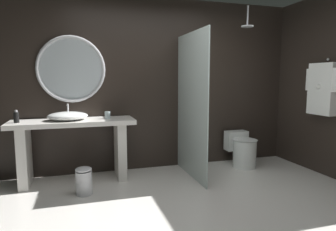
# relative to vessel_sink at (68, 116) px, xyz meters

# --- Properties ---
(ground_plane) EXTENTS (5.76, 5.76, 0.00)m
(ground_plane) POSITION_rel_vessel_sink_xyz_m (1.24, -1.55, -0.90)
(ground_plane) COLOR silver
(back_wall_panel) EXTENTS (4.80, 0.10, 2.60)m
(back_wall_panel) POSITION_rel_vessel_sink_xyz_m (1.24, 0.35, 0.40)
(back_wall_panel) COLOR black
(back_wall_panel) RESTS_ON ground_plane
(side_wall_right) EXTENTS (0.10, 2.47, 2.60)m
(side_wall_right) POSITION_rel_vessel_sink_xyz_m (3.59, -0.79, 0.40)
(side_wall_right) COLOR black
(side_wall_right) RESTS_ON ground_plane
(vanity_counter) EXTENTS (1.62, 0.56, 0.85)m
(vanity_counter) POSITION_rel_vessel_sink_xyz_m (0.07, 0.00, -0.35)
(vanity_counter) COLOR silver
(vanity_counter) RESTS_ON ground_plane
(vessel_sink) EXTENTS (0.52, 0.43, 0.21)m
(vessel_sink) POSITION_rel_vessel_sink_xyz_m (0.00, 0.00, 0.00)
(vessel_sink) COLOR white
(vessel_sink) RESTS_ON vanity_counter
(tumbler_cup) EXTENTS (0.08, 0.08, 0.10)m
(tumbler_cup) POSITION_rel_vessel_sink_xyz_m (0.52, 0.01, -0.01)
(tumbler_cup) COLOR silver
(tumbler_cup) RESTS_ON vanity_counter
(soap_dispenser) EXTENTS (0.06, 0.06, 0.16)m
(soap_dispenser) POSITION_rel_vessel_sink_xyz_m (-0.61, -0.04, 0.01)
(soap_dispenser) COLOR black
(soap_dispenser) RESTS_ON vanity_counter
(round_wall_mirror) EXTENTS (0.93, 0.05, 0.93)m
(round_wall_mirror) POSITION_rel_vessel_sink_xyz_m (0.07, 0.26, 0.62)
(round_wall_mirror) COLOR silver
(shower_glass_panel) EXTENTS (0.02, 1.12, 2.03)m
(shower_glass_panel) POSITION_rel_vessel_sink_xyz_m (1.66, -0.26, 0.11)
(shower_glass_panel) COLOR silver
(shower_glass_panel) RESTS_ON ground_plane
(rain_shower_head) EXTENTS (0.18, 0.18, 0.32)m
(rain_shower_head) POSITION_rel_vessel_sink_xyz_m (2.67, -0.01, 1.32)
(rain_shower_head) COLOR silver
(hanging_bathrobe) EXTENTS (0.20, 0.58, 0.80)m
(hanging_bathrobe) POSITION_rel_vessel_sink_xyz_m (3.45, -0.75, 0.37)
(hanging_bathrobe) COLOR silver
(toilet) EXTENTS (0.38, 0.57, 0.53)m
(toilet) POSITION_rel_vessel_sink_xyz_m (2.63, -0.05, -0.64)
(toilet) COLOR white
(toilet) RESTS_ON ground_plane
(waste_bin) EXTENTS (0.20, 0.20, 0.34)m
(waste_bin) POSITION_rel_vessel_sink_xyz_m (0.17, -0.52, -0.73)
(waste_bin) COLOR silver
(waste_bin) RESTS_ON ground_plane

